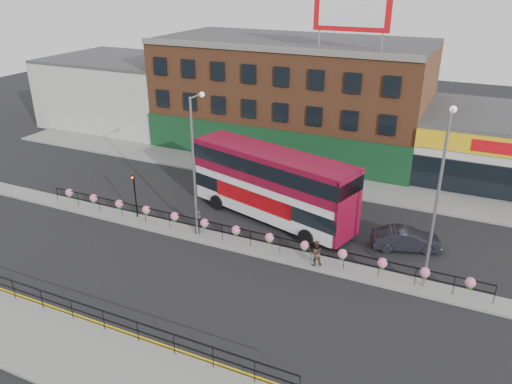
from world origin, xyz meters
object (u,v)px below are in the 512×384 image
at_px(double_decker_bus, 272,179).
at_px(car, 406,239).
at_px(lamp_column_east, 439,188).
at_px(lamp_column_west, 195,155).
at_px(pedestrian_b, 316,253).
at_px(pedestrian_a, 199,221).

height_order(double_decker_bus, car, double_decker_bus).
bearing_deg(lamp_column_east, lamp_column_west, -179.51).
bearing_deg(pedestrian_b, lamp_column_east, 154.56).
xyz_separation_m(lamp_column_west, lamp_column_east, (14.36, 0.12, 0.36)).
xyz_separation_m(pedestrian_b, lamp_column_east, (6.09, 0.71, 4.97)).
relative_size(car, lamp_column_west, 0.49).
relative_size(pedestrian_a, lamp_column_east, 0.16).
distance_m(car, lamp_column_west, 14.15).
height_order(double_decker_bus, lamp_column_west, lamp_column_west).
distance_m(pedestrian_b, lamp_column_west, 9.48).
bearing_deg(pedestrian_a, lamp_column_east, -111.03).
distance_m(pedestrian_a, lamp_column_east, 15.18).
xyz_separation_m(pedestrian_a, lamp_column_west, (-0.02, -0.06, 4.63)).
height_order(pedestrian_b, lamp_column_east, lamp_column_east).
bearing_deg(pedestrian_b, pedestrian_a, -36.68).
bearing_deg(pedestrian_a, double_decker_bus, -62.47).
relative_size(pedestrian_a, pedestrian_b, 0.98).
distance_m(double_decker_bus, pedestrian_b, 6.97).
distance_m(double_decker_bus, lamp_column_west, 5.92).
xyz_separation_m(pedestrian_a, pedestrian_b, (8.25, -0.66, 0.02)).
distance_m(pedestrian_a, lamp_column_west, 4.63).
relative_size(car, pedestrian_b, 2.78).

